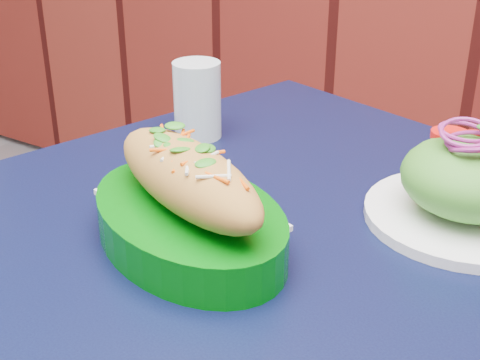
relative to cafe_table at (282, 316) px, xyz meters
The scene contains 4 objects.
cafe_table is the anchor object (origin of this frame).
banh_mi_basket 0.17m from the cafe_table, 151.50° to the right, with size 0.30×0.25×0.12m.
salad_plate 0.25m from the cafe_table, 47.87° to the left, with size 0.22×0.22×0.11m.
water_glass 0.35m from the cafe_table, 141.81° to the left, with size 0.07×0.07×0.11m, color silver.
Camera 1 is at (0.38, 1.25, 1.11)m, focal length 50.00 mm.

